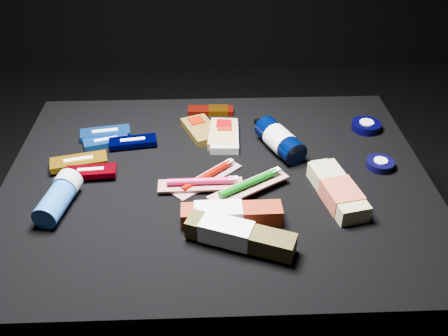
{
  "coord_description": "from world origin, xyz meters",
  "views": [
    {
      "loc": [
        -0.02,
        -0.92,
        1.09
      ],
      "look_at": [
        0.01,
        0.01,
        0.42
      ],
      "focal_mm": 40.0,
      "sensor_mm": 36.0,
      "label": 1
    }
  ],
  "objects_px": {
    "deodorant_stick": "(59,198)",
    "lotion_bottle": "(280,140)",
    "toothpaste_carton_red": "(227,215)",
    "bodywash_bottle": "(338,192)"
  },
  "relations": [
    {
      "from": "bodywash_bottle",
      "to": "toothpaste_carton_red",
      "type": "distance_m",
      "value": 0.25
    },
    {
      "from": "bodywash_bottle",
      "to": "deodorant_stick",
      "type": "xyz_separation_m",
      "value": [
        -0.6,
        -0.01,
        0.01
      ]
    },
    {
      "from": "bodywash_bottle",
      "to": "deodorant_stick",
      "type": "height_order",
      "value": "deodorant_stick"
    },
    {
      "from": "deodorant_stick",
      "to": "toothpaste_carton_red",
      "type": "distance_m",
      "value": 0.36
    },
    {
      "from": "bodywash_bottle",
      "to": "lotion_bottle",
      "type": "bearing_deg",
      "value": 105.28
    },
    {
      "from": "bodywash_bottle",
      "to": "toothpaste_carton_red",
      "type": "height_order",
      "value": "same"
    },
    {
      "from": "bodywash_bottle",
      "to": "toothpaste_carton_red",
      "type": "relative_size",
      "value": 0.98
    },
    {
      "from": "toothpaste_carton_red",
      "to": "bodywash_bottle",
      "type": "bearing_deg",
      "value": 14.22
    },
    {
      "from": "deodorant_stick",
      "to": "toothpaste_carton_red",
      "type": "bearing_deg",
      "value": 1.66
    },
    {
      "from": "deodorant_stick",
      "to": "lotion_bottle",
      "type": "bearing_deg",
      "value": 33.41
    }
  ]
}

